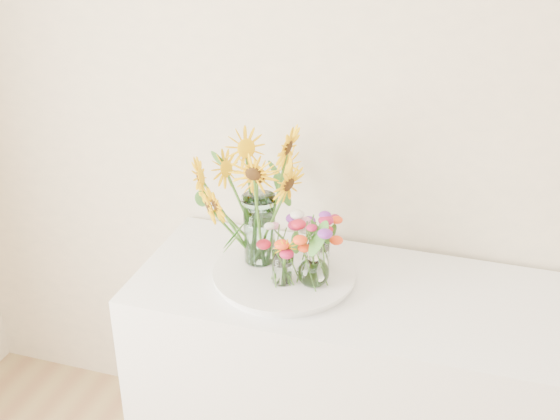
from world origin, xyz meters
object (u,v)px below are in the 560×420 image
(small_vase_a, at_px, (283,267))
(small_vase_b, at_px, (313,264))
(tray, at_px, (284,276))
(counter, at_px, (344,396))
(small_vase_c, at_px, (320,253))
(mason_jar, at_px, (259,229))

(small_vase_a, xyz_separation_m, small_vase_b, (0.09, 0.02, 0.02))
(tray, height_order, small_vase_b, small_vase_b)
(tray, bearing_deg, counter, 3.37)
(small_vase_c, bearing_deg, small_vase_b, -87.17)
(counter, distance_m, tray, 0.51)
(mason_jar, relative_size, small_vase_c, 2.27)
(small_vase_b, distance_m, small_vase_c, 0.11)
(small_vase_b, bearing_deg, counter, 25.05)
(tray, height_order, mason_jar, mason_jar)
(tray, distance_m, small_vase_c, 0.14)
(mason_jar, bearing_deg, tray, -24.51)
(counter, distance_m, small_vase_a, 0.58)
(counter, height_order, small_vase_c, small_vase_c)
(counter, xyz_separation_m, small_vase_b, (-0.11, -0.05, 0.55))
(counter, height_order, mason_jar, mason_jar)
(tray, distance_m, small_vase_b, 0.14)
(tray, bearing_deg, small_vase_a, -76.99)
(small_vase_b, xyz_separation_m, small_vase_c, (-0.01, 0.11, -0.02))
(small_vase_b, height_order, small_vase_c, small_vase_b)
(mason_jar, xyz_separation_m, small_vase_c, (0.20, 0.03, -0.07))
(small_vase_a, bearing_deg, tray, 103.01)
(counter, distance_m, mason_jar, 0.68)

